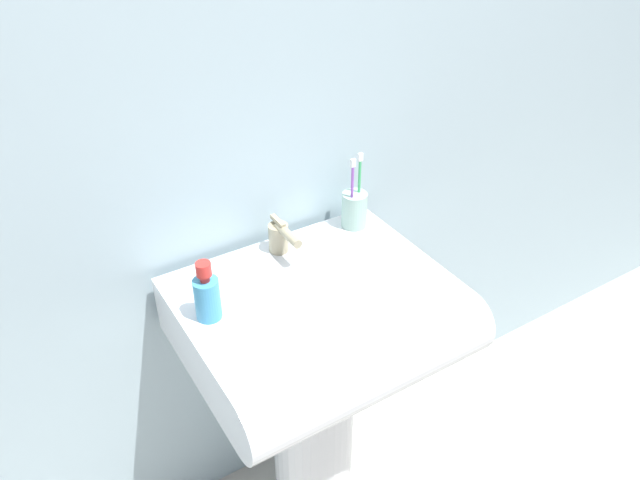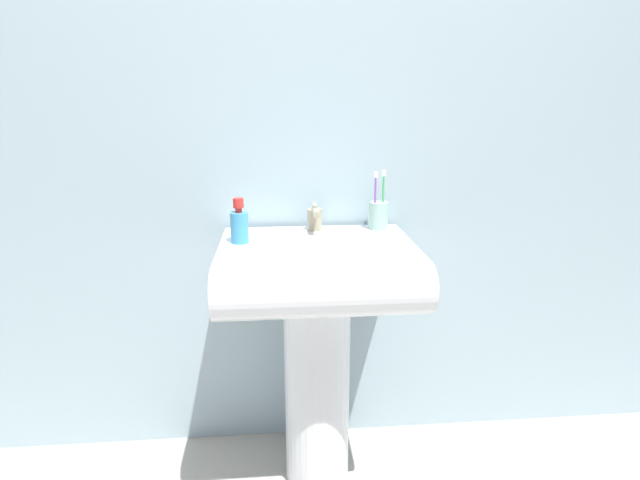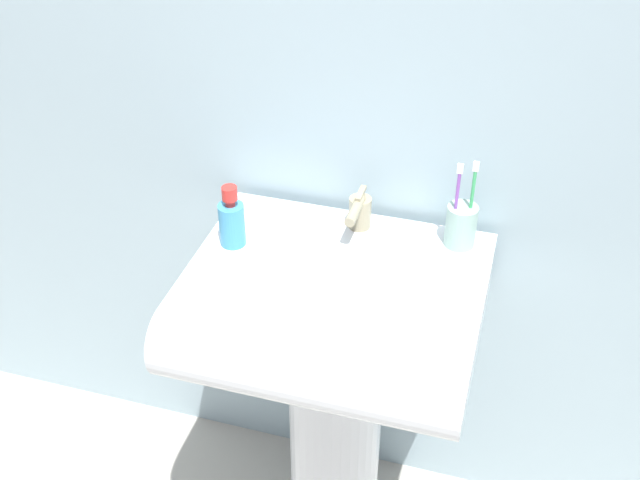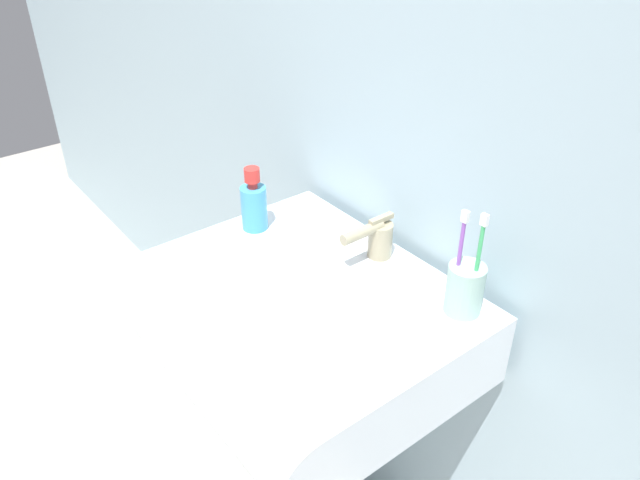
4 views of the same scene
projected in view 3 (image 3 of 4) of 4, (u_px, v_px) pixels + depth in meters
The scene contains 6 objects.
wall_back at pixel (374, 55), 1.61m from camera, with size 5.00×0.05×2.40m, color #9EB7C1.
sink_pedestal at pixel (335, 433), 1.91m from camera, with size 0.22×0.22×0.70m, color white.
sink_basin at pixel (330, 314), 1.62m from camera, with size 0.59×0.50×0.15m.
faucet at pixel (359, 212), 1.71m from camera, with size 0.05×0.12×0.09m.
toothbrush_cup at pixel (461, 225), 1.66m from camera, with size 0.06×0.06×0.20m.
soap_bottle at pixel (232, 221), 1.66m from camera, with size 0.05×0.05×0.14m.
Camera 3 is at (0.32, -1.23, 1.84)m, focal length 45.00 mm.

